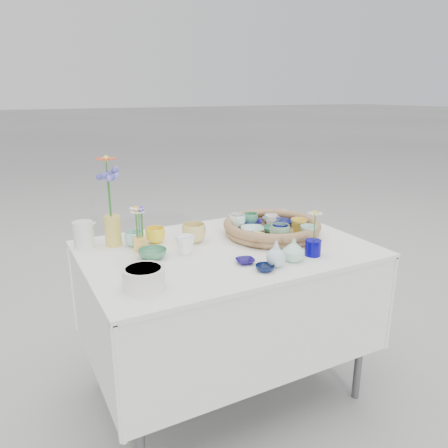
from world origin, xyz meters
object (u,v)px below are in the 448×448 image
bud_vase_seafoam (293,250)px  tall_vase_yellow (113,231)px  wicker_tray (272,228)px  display_table (226,390)px

bud_vase_seafoam → tall_vase_yellow: 0.82m
wicker_tray → tall_vase_yellow: size_ratio=3.39×
display_table → wicker_tray: bearing=10.1°
display_table → wicker_tray: 0.85m
wicker_tray → bud_vase_seafoam: bearing=-108.7°
display_table → tall_vase_yellow: bearing=149.2°
display_table → tall_vase_yellow: (-0.44, 0.26, 0.83)m
wicker_tray → bud_vase_seafoam: (-0.11, -0.33, 0.01)m
tall_vase_yellow → wicker_tray: bearing=-16.5°
wicker_tray → tall_vase_yellow: 0.75m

